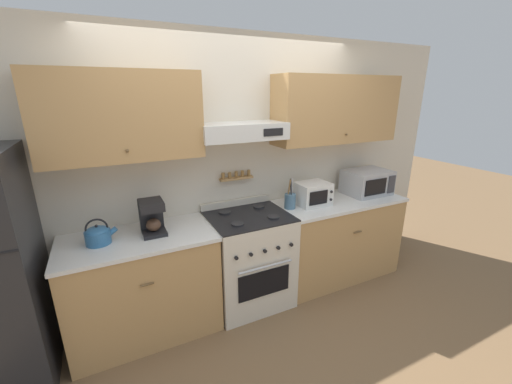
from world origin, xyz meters
TOP-DOWN VIEW (x-y plane):
  - ground_plane at (0.00, 0.00)m, footprint 16.00×16.00m
  - wall_back at (0.05, 0.60)m, footprint 5.20×0.46m
  - counter_left at (-0.98, 0.33)m, footprint 1.21×0.65m
  - counter_right at (1.09, 0.33)m, footprint 1.42×0.65m
  - stove_range at (-0.00, 0.31)m, footprint 0.75×0.67m
  - tea_kettle at (-1.26, 0.34)m, footprint 0.24×0.19m
  - coffee_maker at (-0.85, 0.37)m, footprint 0.18×0.23m
  - microwave at (1.50, 0.36)m, footprint 0.49×0.38m
  - utensil_crock at (0.47, 0.34)m, footprint 0.11×0.11m
  - toaster_oven at (0.74, 0.34)m, footprint 0.33×0.28m

SIDE VIEW (x-z plane):
  - ground_plane at x=0.00m, z-range 0.00..0.00m
  - counter_right at x=1.09m, z-range 0.00..0.91m
  - counter_left at x=-0.98m, z-range 0.00..0.91m
  - stove_range at x=0.00m, z-range -0.03..0.96m
  - tea_kettle at x=-1.26m, z-range 0.88..1.09m
  - utensil_crock at x=0.47m, z-range 0.84..1.14m
  - toaster_oven at x=0.74m, z-range 0.91..1.14m
  - microwave at x=1.50m, z-range 0.91..1.18m
  - coffee_maker at x=-0.85m, z-range 0.91..1.19m
  - wall_back at x=0.05m, z-range 0.21..2.76m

